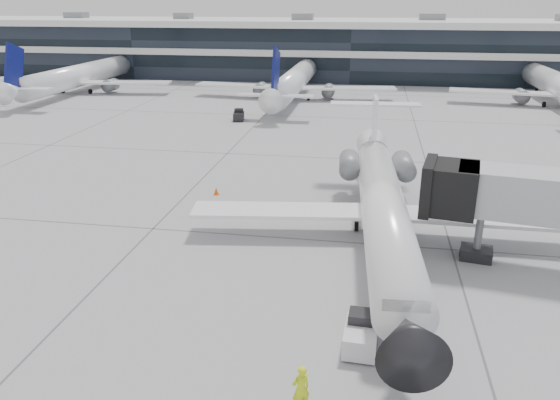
# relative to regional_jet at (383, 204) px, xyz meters

# --- Properties ---
(ground) EXTENTS (220.00, 220.00, 0.00)m
(ground) POSITION_rel_regional_jet_xyz_m (-5.55, -0.94, -2.49)
(ground) COLOR #97979A
(ground) RESTS_ON ground
(terminal) EXTENTS (170.00, 22.00, 10.00)m
(terminal) POSITION_rel_regional_jet_xyz_m (-5.55, 81.06, 2.51)
(terminal) COLOR black
(terminal) RESTS_ON ground
(bg_jet_left) EXTENTS (32.00, 40.00, 9.60)m
(bg_jet_left) POSITION_rel_regional_jet_xyz_m (-50.55, 54.06, -2.49)
(bg_jet_left) COLOR white
(bg_jet_left) RESTS_ON ground
(bg_jet_center) EXTENTS (32.00, 40.00, 9.60)m
(bg_jet_center) POSITION_rel_regional_jet_xyz_m (-13.55, 54.06, -2.49)
(bg_jet_center) COLOR white
(bg_jet_center) RESTS_ON ground
(bg_jet_right) EXTENTS (32.00, 40.00, 9.60)m
(bg_jet_right) POSITION_rel_regional_jet_xyz_m (26.45, 54.06, -2.49)
(bg_jet_right) COLOR white
(bg_jet_right) RESTS_ON ground
(regional_jet) EXTENTS (25.28, 31.57, 7.29)m
(regional_jet) POSITION_rel_regional_jet_xyz_m (0.00, 0.00, 0.00)
(regional_jet) COLOR white
(regional_jet) RESTS_ON ground
(ramp_worker) EXTENTS (0.89, 0.82, 2.05)m
(ramp_worker) POSITION_rel_regional_jet_xyz_m (-3.10, -16.88, -1.47)
(ramp_worker) COLOR #D8F119
(ramp_worker) RESTS_ON ground
(baggage_tug) EXTENTS (1.57, 2.53, 1.56)m
(baggage_tug) POSITION_rel_regional_jet_xyz_m (-0.96, -12.39, -1.79)
(baggage_tug) COLOR silver
(baggage_tug) RESTS_ON ground
(traffic_cone) EXTENTS (0.55, 0.55, 0.64)m
(traffic_cone) POSITION_rel_regional_jet_xyz_m (-13.16, 6.63, -2.18)
(traffic_cone) COLOR #F6530C
(traffic_cone) RESTS_ON ground
(far_tug) EXTENTS (1.71, 2.46, 1.44)m
(far_tug) POSITION_rel_regional_jet_xyz_m (-18.29, 35.38, -1.84)
(far_tug) COLOR black
(far_tug) RESTS_ON ground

